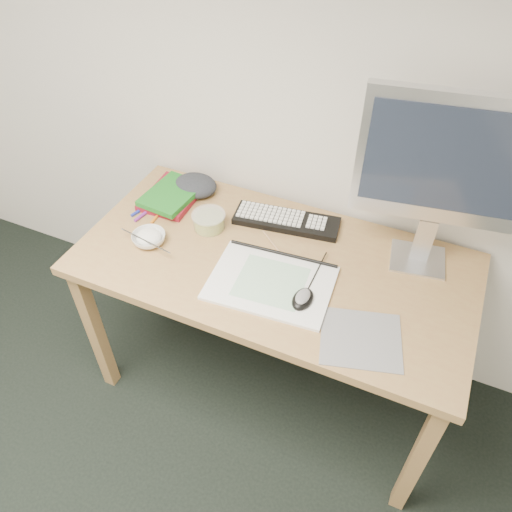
# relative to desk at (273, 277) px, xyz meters

# --- Properties ---
(desk) EXTENTS (1.40, 0.70, 0.75)m
(desk) POSITION_rel_desk_xyz_m (0.00, 0.00, 0.00)
(desk) COLOR #A1814A
(desk) RESTS_ON ground
(mousepad) EXTENTS (0.29, 0.28, 0.00)m
(mousepad) POSITION_rel_desk_xyz_m (0.37, -0.21, 0.08)
(mousepad) COLOR slate
(mousepad) RESTS_ON desk
(sketchpad) EXTENTS (0.43, 0.32, 0.01)m
(sketchpad) POSITION_rel_desk_xyz_m (0.03, -0.11, 0.09)
(sketchpad) COLOR white
(sketchpad) RESTS_ON desk
(keyboard) EXTENTS (0.42, 0.18, 0.02)m
(keyboard) POSITION_rel_desk_xyz_m (-0.04, 0.21, 0.09)
(keyboard) COLOR black
(keyboard) RESTS_ON desk
(monitor) EXTENTS (0.54, 0.19, 0.63)m
(monitor) POSITION_rel_desk_xyz_m (0.46, 0.21, 0.48)
(monitor) COLOR silver
(monitor) RESTS_ON desk
(mouse) EXTENTS (0.07, 0.11, 0.03)m
(mouse) POSITION_rel_desk_xyz_m (0.16, -0.14, 0.11)
(mouse) COLOR black
(mouse) RESTS_ON sketchpad
(rice_bowl) EXTENTS (0.15, 0.15, 0.04)m
(rice_bowl) POSITION_rel_desk_xyz_m (-0.45, -0.10, 0.10)
(rice_bowl) COLOR white
(rice_bowl) RESTS_ON desk
(chopsticks) EXTENTS (0.22, 0.06, 0.02)m
(chopsticks) POSITION_rel_desk_xyz_m (-0.44, -0.13, 0.12)
(chopsticks) COLOR silver
(chopsticks) RESTS_ON rice_bowl
(fruit_tub) EXTENTS (0.13, 0.13, 0.06)m
(fruit_tub) POSITION_rel_desk_xyz_m (-0.29, 0.07, 0.11)
(fruit_tub) COLOR gold
(fruit_tub) RESTS_ON desk
(book_red) EXTENTS (0.21, 0.27, 0.03)m
(book_red) POSITION_rel_desk_xyz_m (-0.52, 0.17, 0.10)
(book_red) COLOR maroon
(book_red) RESTS_ON desk
(book_green) EXTENTS (0.20, 0.26, 0.02)m
(book_green) POSITION_rel_desk_xyz_m (-0.50, 0.15, 0.12)
(book_green) COLOR #1B6D1E
(book_green) RESTS_ON book_red
(cloth_lump) EXTENTS (0.17, 0.15, 0.06)m
(cloth_lump) POSITION_rel_desk_xyz_m (-0.45, 0.25, 0.11)
(cloth_lump) COLOR #282A30
(cloth_lump) RESTS_ON desk
(pencil_pink) EXTENTS (0.19, 0.02, 0.01)m
(pencil_pink) POSITION_rel_desk_xyz_m (-0.06, 0.02, 0.09)
(pencil_pink) COLOR pink
(pencil_pink) RESTS_ON desk
(pencil_tan) EXTENTS (0.14, 0.11, 0.01)m
(pencil_tan) POSITION_rel_desk_xyz_m (-0.03, 0.08, 0.09)
(pencil_tan) COLOR tan
(pencil_tan) RESTS_ON desk
(pencil_black) EXTENTS (0.17, 0.05, 0.01)m
(pencil_black) POSITION_rel_desk_xyz_m (0.14, 0.02, 0.09)
(pencil_black) COLOR black
(pencil_black) RESTS_ON desk
(marker_blue) EXTENTS (0.05, 0.13, 0.01)m
(marker_blue) POSITION_rel_desk_xyz_m (-0.58, 0.06, 0.09)
(marker_blue) COLOR #1F2DA8
(marker_blue) RESTS_ON desk
(marker_orange) EXTENTS (0.02, 0.12, 0.01)m
(marker_orange) POSITION_rel_desk_xyz_m (-0.51, 0.06, 0.09)
(marker_orange) COLOR orange
(marker_orange) RESTS_ON desk
(marker_purple) EXTENTS (0.04, 0.14, 0.01)m
(marker_purple) POSITION_rel_desk_xyz_m (-0.56, 0.05, 0.09)
(marker_purple) COLOR #762790
(marker_purple) RESTS_ON desk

